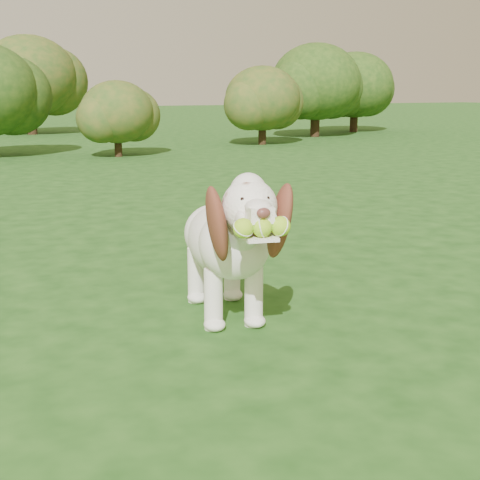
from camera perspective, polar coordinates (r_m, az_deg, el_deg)
name	(u,v)px	position (r m, az deg, el deg)	size (l,w,h in m)	color
ground	(300,288)	(3.81, 5.16, -4.10)	(80.00, 80.00, 0.00)	#173E11
dog	(228,238)	(3.19, -1.07, 0.17)	(0.54, 1.17, 0.76)	white
shrub_i	(29,76)	(17.44, -17.59, 13.19)	(2.30, 2.30, 2.38)	#382314
shrub_h	(355,85)	(17.96, 9.80, 12.91)	(1.97, 1.97, 2.04)	#382314
shrub_d	(263,98)	(13.60, 1.93, 11.98)	(1.50, 1.50, 1.56)	#382314
shrub_f	(316,82)	(15.95, 6.50, 13.26)	(2.06, 2.06, 2.14)	#382314
shrub_c	(117,112)	(11.32, -10.46, 10.69)	(1.20, 1.20, 1.24)	#382314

